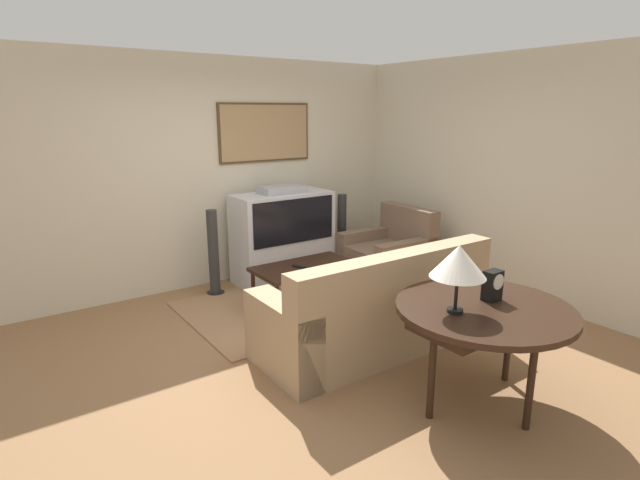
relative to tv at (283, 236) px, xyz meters
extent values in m
plane|color=#8E6642|center=(-0.76, -1.70, -0.57)|extent=(12.00, 12.00, 0.00)
cube|color=beige|center=(-0.76, 0.43, 0.78)|extent=(12.00, 0.06, 2.70)
cube|color=#4C381E|center=(0.00, 0.38, 1.25)|extent=(1.26, 0.03, 0.72)
cube|color=#A37F56|center=(0.00, 0.36, 1.25)|extent=(1.21, 0.01, 0.67)
cube|color=beige|center=(1.87, -1.70, 0.78)|extent=(0.06, 12.00, 2.70)
cube|color=#99704C|center=(-0.34, -0.81, -0.56)|extent=(2.34, 1.65, 0.01)
cube|color=silver|center=(0.00, 0.00, -0.32)|extent=(1.23, 0.55, 0.50)
cube|color=silver|center=(0.00, 0.00, 0.23)|extent=(1.23, 0.55, 0.61)
cube|color=black|center=(0.00, -0.27, 0.23)|extent=(1.10, 0.01, 0.53)
cube|color=#9E9EA3|center=(0.00, 0.00, 0.58)|extent=(0.55, 0.30, 0.09)
cube|color=tan|center=(-0.31, -2.05, -0.33)|extent=(2.11, 0.87, 0.47)
cube|color=tan|center=(-0.31, -2.37, 0.14)|extent=(2.11, 0.24, 0.47)
cube|color=tan|center=(0.62, -2.05, -0.25)|extent=(0.25, 0.86, 0.63)
cube|color=tan|center=(-1.24, -2.04, -0.25)|extent=(0.25, 0.86, 0.63)
cube|color=#7C664D|center=(0.16, -2.24, 0.07)|extent=(0.36, 0.12, 0.34)
cube|color=#7C664D|center=(-0.79, -2.23, 0.07)|extent=(0.36, 0.12, 0.34)
cube|color=brown|center=(1.04, -0.77, -0.34)|extent=(0.93, 0.93, 0.44)
cube|color=brown|center=(1.40, -0.78, 0.11)|extent=(0.21, 0.90, 0.46)
cube|color=brown|center=(1.05, -0.40, -0.27)|extent=(0.90, 0.19, 0.58)
cube|color=brown|center=(1.03, -1.14, -0.27)|extent=(0.90, 0.19, 0.58)
cube|color=black|center=(-0.25, -0.89, -0.13)|extent=(1.11, 0.61, 0.04)
cylinder|color=black|center=(-0.76, -1.14, -0.36)|extent=(0.04, 0.04, 0.41)
cylinder|color=black|center=(0.25, -1.14, -0.36)|extent=(0.04, 0.04, 0.41)
cylinder|color=black|center=(-0.76, -0.63, -0.36)|extent=(0.04, 0.04, 0.41)
cylinder|color=black|center=(0.25, -0.63, -0.36)|extent=(0.04, 0.04, 0.41)
cylinder|color=black|center=(-0.28, -3.19, 0.16)|extent=(1.24, 1.24, 0.04)
cube|color=black|center=(-0.28, -3.19, 0.10)|extent=(1.05, 0.50, 0.08)
cylinder|color=black|center=(-0.71, -3.13, -0.21)|extent=(0.05, 0.05, 0.70)
cylinder|color=black|center=(0.16, -3.13, -0.21)|extent=(0.05, 0.05, 0.70)
cylinder|color=black|center=(-0.28, -3.59, -0.21)|extent=(0.05, 0.05, 0.70)
cylinder|color=black|center=(-0.53, -3.14, 0.20)|extent=(0.11, 0.11, 0.02)
cylinder|color=black|center=(-0.53, -3.14, 0.41)|extent=(0.02, 0.02, 0.40)
cone|color=white|center=(-0.53, -3.14, 0.55)|extent=(0.38, 0.38, 0.22)
cube|color=black|center=(-0.14, -3.14, 0.29)|extent=(0.13, 0.09, 0.22)
cylinder|color=white|center=(-0.14, -3.19, 0.33)|extent=(0.11, 0.01, 0.11)
cube|color=black|center=(-0.35, -0.91, -0.10)|extent=(0.09, 0.17, 0.02)
cylinder|color=black|center=(-0.93, 0.00, -0.56)|extent=(0.21, 0.21, 0.02)
cylinder|color=#2D2D2D|center=(-0.93, 0.00, -0.07)|extent=(0.12, 0.12, 1.00)
cylinder|color=black|center=(0.93, 0.00, -0.56)|extent=(0.21, 0.21, 0.02)
cylinder|color=#2D2D2D|center=(0.93, 0.00, -0.07)|extent=(0.12, 0.12, 1.00)
camera|label=1|loc=(-3.10, -5.19, 1.51)|focal=28.00mm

